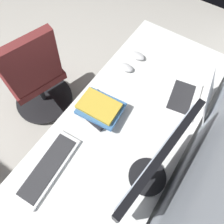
{
  "coord_description": "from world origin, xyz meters",
  "views": [
    {
      "loc": [
        0.44,
        1.8,
        1.9
      ],
      "look_at": [
        0.02,
        1.51,
        0.95
      ],
      "focal_mm": 34.57,
      "sensor_mm": 36.0,
      "label": 1
    }
  ],
  "objects": [
    {
      "name": "drawer_pedestal",
      "position": [
        0.05,
        1.59,
        0.35
      ],
      "size": [
        0.4,
        0.51,
        0.69
      ],
      "color": "white",
      "rests_on": "ground"
    },
    {
      "name": "mouse_spare",
      "position": [
        -0.41,
        1.34,
        0.75
      ],
      "size": [
        0.06,
        0.1,
        0.03
      ],
      "primitive_type": "ellipsoid",
      "color": "silver",
      "rests_on": "desk"
    },
    {
      "name": "keyboard_main",
      "position": [
        0.4,
        1.35,
        0.74
      ],
      "size": [
        0.43,
        0.17,
        0.02
      ],
      "color": "silver",
      "rests_on": "desk"
    },
    {
      "name": "mouse_main",
      "position": [
        -0.55,
        1.35,
        0.75
      ],
      "size": [
        0.06,
        0.1,
        0.03
      ],
      "primitive_type": "ellipsoid",
      "color": "silver",
      "rests_on": "desk"
    },
    {
      "name": "office_chair",
      "position": [
        -0.11,
        0.66,
        0.46
      ],
      "size": [
        0.56,
        0.6,
        0.97
      ],
      "color": "maroon",
      "rests_on": "ground"
    },
    {
      "name": "book_stack_near",
      "position": [
        -0.04,
        1.38,
        0.77
      ],
      "size": [
        0.22,
        0.27,
        0.08
      ],
      "color": "black",
      "rests_on": "desk"
    },
    {
      "name": "monitor_primary",
      "position": [
        0.14,
        1.82,
        0.98
      ],
      "size": [
        0.55,
        0.2,
        0.44
      ],
      "color": "black",
      "rests_on": "desk"
    },
    {
      "name": "desk",
      "position": [
        0.02,
        1.56,
        0.66
      ],
      "size": [
        1.88,
        0.72,
        0.73
      ],
      "color": "white",
      "rests_on": "ground"
    },
    {
      "name": "laptop_leftmost",
      "position": [
        -0.42,
        1.81,
        0.78
      ],
      "size": [
        0.33,
        0.32,
        0.21
      ],
      "color": "white",
      "rests_on": "desk"
    }
  ]
}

